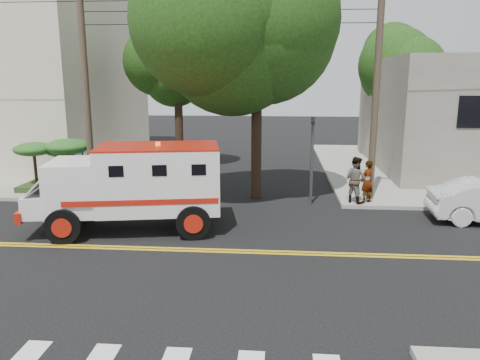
{
  "coord_description": "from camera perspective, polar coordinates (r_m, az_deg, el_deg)",
  "views": [
    {
      "loc": [
        2.43,
        -13.22,
        5.14
      ],
      "look_at": [
        1.11,
        2.74,
        1.6
      ],
      "focal_mm": 35.0,
      "sensor_mm": 36.0,
      "label": 1
    }
  ],
  "objects": [
    {
      "name": "sidewalk_ne",
      "position": [
        29.36,
        26.79,
        1.18
      ],
      "size": [
        17.0,
        17.0,
        0.15
      ],
      "primitive_type": "cube",
      "color": "gray",
      "rests_on": "ground"
    },
    {
      "name": "utility_pole_right",
      "position": [
        19.81,
        16.24,
        10.13
      ],
      "size": [
        0.28,
        0.28,
        9.0
      ],
      "primitive_type": "cylinder",
      "color": "#382D23",
      "rests_on": "ground"
    },
    {
      "name": "palm_planter",
      "position": [
        22.44,
        -21.46,
        2.64
      ],
      "size": [
        3.52,
        2.63,
        2.36
      ],
      "color": "#1E3314",
      "rests_on": "sidewalk_nw"
    },
    {
      "name": "pedestrian_b",
      "position": [
        19.4,
        13.87,
        0.04
      ],
      "size": [
        1.15,
        1.14,
        1.88
      ],
      "primitive_type": "imported",
      "rotation": [
        0.0,
        0.0,
        2.37
      ],
      "color": "gray",
      "rests_on": "sidewalk_ne"
    },
    {
      "name": "tree_right",
      "position": [
        29.7,
        17.71,
        13.73
      ],
      "size": [
        4.8,
        4.5,
        8.2
      ],
      "color": "black",
      "rests_on": "ground"
    },
    {
      "name": "traffic_signal",
      "position": [
        19.09,
        8.79,
        3.54
      ],
      "size": [
        0.15,
        0.18,
        3.6
      ],
      "color": "#3F3F42",
      "rests_on": "ground"
    },
    {
      "name": "tree_main",
      "position": [
        19.54,
        3.43,
        18.49
      ],
      "size": [
        6.08,
        5.7,
        9.85
      ],
      "color": "black",
      "rests_on": "ground"
    },
    {
      "name": "ground",
      "position": [
        14.39,
        -5.39,
        -8.52
      ],
      "size": [
        100.0,
        100.0,
        0.0
      ],
      "primitive_type": "plane",
      "color": "black",
      "rests_on": "ground"
    },
    {
      "name": "accessibility_sign",
      "position": [
        21.56,
        -18.97,
        1.7
      ],
      "size": [
        0.45,
        0.1,
        2.02
      ],
      "color": "#3F3F42",
      "rests_on": "ground"
    },
    {
      "name": "tree_left",
      "position": [
        25.53,
        -7.03,
        13.7
      ],
      "size": [
        4.48,
        4.2,
        7.7
      ],
      "color": "black",
      "rests_on": "ground"
    },
    {
      "name": "sidewalk_nw",
      "position": [
        31.52,
        -25.73,
        1.97
      ],
      "size": [
        17.0,
        17.0,
        0.15
      ],
      "primitive_type": "cube",
      "color": "gray",
      "rests_on": "ground"
    },
    {
      "name": "pedestrian_a",
      "position": [
        19.5,
        15.22,
        -0.2
      ],
      "size": [
        0.75,
        0.71,
        1.73
      ],
      "primitive_type": "imported",
      "rotation": [
        0.0,
        0.0,
        3.78
      ],
      "color": "gray",
      "rests_on": "sidewalk_ne"
    },
    {
      "name": "utility_pole_left",
      "position": [
        20.84,
        -18.24,
        10.09
      ],
      "size": [
        0.28,
        0.28,
        9.0
      ],
      "primitive_type": "cylinder",
      "color": "#382D23",
      "rests_on": "ground"
    },
    {
      "name": "armored_truck",
      "position": [
        16.11,
        -12.74,
        -0.33
      ],
      "size": [
        6.7,
        3.5,
        2.91
      ],
      "rotation": [
        0.0,
        0.0,
        0.18
      ],
      "color": "silver",
      "rests_on": "ground"
    }
  ]
}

